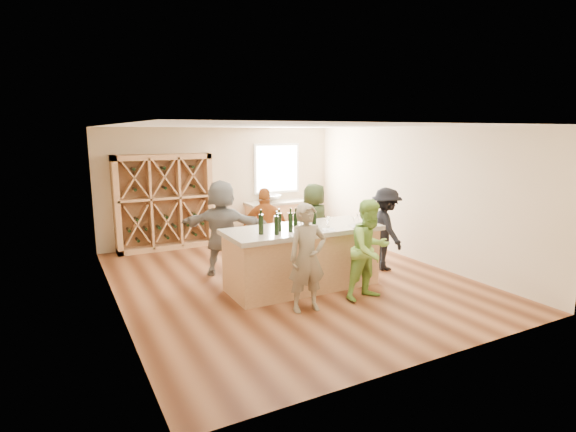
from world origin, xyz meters
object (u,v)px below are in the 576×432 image
wine_bottle_d (290,222)px  person_far_right (314,223)px  wine_bottle_a (261,224)px  person_far_mid (266,229)px  wine_rack (164,202)px  person_near_left (307,258)px  wine_bottle_f (314,222)px  wine_bottle_e (296,222)px  person_near_right (370,250)px  tasting_counter_base (302,260)px  wine_bottle_c (279,222)px  person_server (386,229)px  sink (271,198)px  person_far_left (222,228)px  wine_bottle_b (277,225)px

wine_bottle_d → person_far_right: person_far_right is taller
wine_bottle_a → person_far_mid: size_ratio=0.20×
wine_rack → person_near_left: (1.05, -4.72, -0.27)m
wine_bottle_a → wine_bottle_f: wine_bottle_a is taller
wine_bottle_e → wine_rack: bearing=108.0°
wine_bottle_e → person_far_right: size_ratio=0.18×
wine_bottle_d → person_near_right: 1.36m
tasting_counter_base → wine_bottle_c: bearing=-170.6°
person_server → person_far_right: (-0.99, 1.08, 0.01)m
sink → wine_bottle_d: wine_bottle_d is taller
person_near_left → wine_bottle_c: bearing=98.5°
tasting_counter_base → person_server: bearing=4.9°
wine_rack → sink: wine_rack is taller
wine_bottle_e → wine_bottle_f: (0.27, -0.14, -0.00)m
sink → wine_bottle_d: (-1.55, -3.93, 0.23)m
wine_bottle_c → sink: bearing=66.0°
person_far_mid → person_far_left: person_far_left is taller
person_far_right → person_near_left: bearing=39.4°
wine_rack → wine_bottle_c: (1.01, -3.87, 0.13)m
sink → person_far_left: size_ratio=0.30×
person_far_right → wine_bottle_e: bearing=32.1°
person_near_right → person_server: 1.74m
wine_rack → person_server: size_ratio=1.35×
person_near_right → wine_bottle_f: (-0.64, 0.68, 0.41)m
wine_bottle_a → person_far_mid: bearing=62.4°
person_far_left → sink: bearing=-98.2°
person_far_mid → person_near_left: bearing=100.9°
wine_bottle_c → person_near_left: person_near_left is taller
person_near_left → person_far_right: 2.62m
tasting_counter_base → wine_bottle_a: size_ratio=7.99×
wine_bottle_e → wine_bottle_a: bearing=179.0°
wine_bottle_d → person_server: 2.41m
person_server → person_far_right: bearing=55.2°
wine_rack → tasting_counter_base: bearing=-68.4°
wine_rack → wine_bottle_f: (1.55, -4.09, 0.13)m
wine_bottle_a → person_near_left: size_ratio=0.20×
wine_bottle_a → person_near_right: person_near_right is taller
wine_bottle_e → person_server: 2.27m
wine_rack → person_far_left: wine_rack is taller
person_far_mid → sink: bearing=-98.1°
wine_bottle_c → wine_bottle_b: bearing=-126.0°
wine_bottle_b → wine_bottle_c: bearing=54.0°
sink → wine_bottle_c: (-1.69, -3.80, 0.22)m
sink → wine_rack: bearing=178.5°
wine_bottle_d → person_far_mid: size_ratio=0.20×
person_server → person_far_right: size_ratio=0.98×
wine_rack → tasting_counter_base: 4.12m
wine_bottle_b → wine_bottle_f: size_ratio=1.02×
person_near_left → person_far_right: bearing=62.2°
wine_bottle_f → wine_bottle_d: bearing=168.0°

